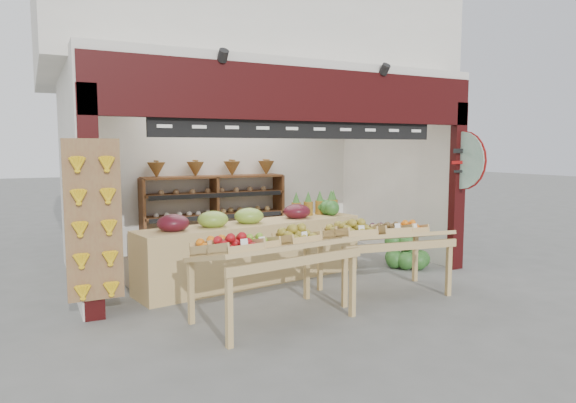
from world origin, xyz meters
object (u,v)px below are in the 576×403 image
(back_shelving, at_px, (214,197))
(cardboard_stack, at_px, (158,263))
(mid_counter, at_px, (254,249))
(watermelon_pile, at_px, (405,255))
(refrigerator, at_px, (95,212))
(display_table_left, at_px, (261,247))
(display_table_right, at_px, (378,234))

(back_shelving, distance_m, cardboard_stack, 2.34)
(mid_counter, xyz_separation_m, watermelon_pile, (2.55, -0.28, -0.27))
(watermelon_pile, bearing_deg, cardboard_stack, 166.23)
(cardboard_stack, xyz_separation_m, mid_counter, (1.25, -0.65, 0.21))
(mid_counter, distance_m, watermelon_pile, 2.58)
(mid_counter, relative_size, watermelon_pile, 4.89)
(watermelon_pile, bearing_deg, refrigerator, 151.05)
(refrigerator, bearing_deg, cardboard_stack, -50.25)
(watermelon_pile, bearing_deg, display_table_left, -157.23)
(cardboard_stack, height_order, watermelon_pile, cardboard_stack)
(refrigerator, distance_m, watermelon_pile, 5.17)
(back_shelving, bearing_deg, mid_counter, -94.59)
(refrigerator, height_order, display_table_right, refrigerator)
(cardboard_stack, distance_m, mid_counter, 1.42)
(back_shelving, relative_size, mid_counter, 0.76)
(refrigerator, relative_size, cardboard_stack, 1.69)
(refrigerator, relative_size, mid_counter, 0.50)
(refrigerator, height_order, cardboard_stack, refrigerator)
(display_table_right, bearing_deg, refrigerator, 132.42)
(refrigerator, distance_m, mid_counter, 2.96)
(back_shelving, height_order, refrigerator, refrigerator)
(refrigerator, xyz_separation_m, display_table_left, (1.33, -3.81, -0.05))
(refrigerator, bearing_deg, display_table_right, -31.63)
(cardboard_stack, height_order, display_table_left, display_table_left)
(cardboard_stack, relative_size, mid_counter, 0.30)
(mid_counter, relative_size, display_table_left, 1.90)
(back_shelving, height_order, watermelon_pile, back_shelving)
(mid_counter, distance_m, display_table_right, 1.82)
(back_shelving, xyz_separation_m, display_table_left, (-0.78, -3.93, -0.19))
(back_shelving, xyz_separation_m, refrigerator, (-2.12, -0.12, -0.15))
(back_shelving, relative_size, display_table_left, 1.44)
(back_shelving, height_order, display_table_right, back_shelving)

